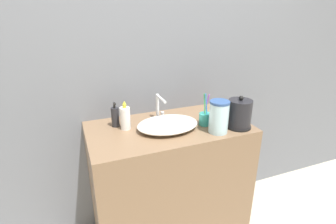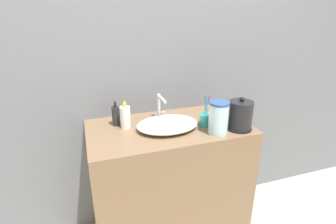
{
  "view_description": "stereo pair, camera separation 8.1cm",
  "coord_description": "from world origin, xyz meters",
  "px_view_note": "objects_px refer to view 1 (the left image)",
  "views": [
    {
      "loc": [
        -0.57,
        -1.14,
        1.61
      ],
      "look_at": [
        -0.01,
        0.28,
        1.01
      ],
      "focal_mm": 28.0,
      "sensor_mm": 36.0,
      "label": 1
    },
    {
      "loc": [
        -0.49,
        -1.17,
        1.61
      ],
      "look_at": [
        -0.01,
        0.28,
        1.01
      ],
      "focal_mm": 28.0,
      "sensor_mm": 36.0,
      "label": 2
    }
  ],
  "objects_px": {
    "toothbrush_cup": "(205,118)",
    "shampoo_bottle": "(125,118)",
    "mouthwash_bottle": "(222,109)",
    "water_pitcher": "(219,117)",
    "electric_kettle": "(239,115)",
    "lotion_bottle": "(115,117)",
    "faucet": "(159,105)"
  },
  "relations": [
    {
      "from": "toothbrush_cup",
      "to": "shampoo_bottle",
      "type": "height_order",
      "value": "toothbrush_cup"
    },
    {
      "from": "mouthwash_bottle",
      "to": "water_pitcher",
      "type": "distance_m",
      "value": 0.25
    },
    {
      "from": "shampoo_bottle",
      "to": "water_pitcher",
      "type": "distance_m",
      "value": 0.57
    },
    {
      "from": "electric_kettle",
      "to": "water_pitcher",
      "type": "bearing_deg",
      "value": -175.74
    },
    {
      "from": "toothbrush_cup",
      "to": "mouthwash_bottle",
      "type": "distance_m",
      "value": 0.19
    },
    {
      "from": "electric_kettle",
      "to": "shampoo_bottle",
      "type": "height_order",
      "value": "electric_kettle"
    },
    {
      "from": "shampoo_bottle",
      "to": "lotion_bottle",
      "type": "bearing_deg",
      "value": 129.17
    },
    {
      "from": "faucet",
      "to": "toothbrush_cup",
      "type": "relative_size",
      "value": 0.79
    },
    {
      "from": "toothbrush_cup",
      "to": "lotion_bottle",
      "type": "relative_size",
      "value": 1.34
    },
    {
      "from": "toothbrush_cup",
      "to": "mouthwash_bottle",
      "type": "xyz_separation_m",
      "value": [
        0.18,
        0.07,
        0.02
      ]
    },
    {
      "from": "faucet",
      "to": "electric_kettle",
      "type": "relative_size",
      "value": 0.81
    },
    {
      "from": "lotion_bottle",
      "to": "faucet",
      "type": "bearing_deg",
      "value": 1.4
    },
    {
      "from": "mouthwash_bottle",
      "to": "electric_kettle",
      "type": "bearing_deg",
      "value": -88.43
    },
    {
      "from": "lotion_bottle",
      "to": "toothbrush_cup",
      "type": "bearing_deg",
      "value": -19.27
    },
    {
      "from": "faucet",
      "to": "water_pitcher",
      "type": "height_order",
      "value": "water_pitcher"
    },
    {
      "from": "shampoo_bottle",
      "to": "electric_kettle",
      "type": "bearing_deg",
      "value": -19.58
    },
    {
      "from": "lotion_bottle",
      "to": "water_pitcher",
      "type": "distance_m",
      "value": 0.65
    },
    {
      "from": "toothbrush_cup",
      "to": "electric_kettle",
      "type": "bearing_deg",
      "value": -31.76
    },
    {
      "from": "mouthwash_bottle",
      "to": "toothbrush_cup",
      "type": "bearing_deg",
      "value": -157.38
    },
    {
      "from": "electric_kettle",
      "to": "water_pitcher",
      "type": "relative_size",
      "value": 1.06
    },
    {
      "from": "faucet",
      "to": "mouthwash_bottle",
      "type": "relative_size",
      "value": 1.35
    },
    {
      "from": "faucet",
      "to": "toothbrush_cup",
      "type": "distance_m",
      "value": 0.32
    },
    {
      "from": "electric_kettle",
      "to": "water_pitcher",
      "type": "distance_m",
      "value": 0.16
    },
    {
      "from": "electric_kettle",
      "to": "mouthwash_bottle",
      "type": "bearing_deg",
      "value": 91.57
    },
    {
      "from": "electric_kettle",
      "to": "faucet",
      "type": "bearing_deg",
      "value": 143.78
    },
    {
      "from": "electric_kettle",
      "to": "toothbrush_cup",
      "type": "height_order",
      "value": "toothbrush_cup"
    },
    {
      "from": "mouthwash_bottle",
      "to": "water_pitcher",
      "type": "height_order",
      "value": "water_pitcher"
    },
    {
      "from": "electric_kettle",
      "to": "shampoo_bottle",
      "type": "xyz_separation_m",
      "value": [
        -0.67,
        0.24,
        -0.01
      ]
    },
    {
      "from": "electric_kettle",
      "to": "toothbrush_cup",
      "type": "xyz_separation_m",
      "value": [
        -0.18,
        0.11,
        -0.04
      ]
    },
    {
      "from": "lotion_bottle",
      "to": "shampoo_bottle",
      "type": "bearing_deg",
      "value": -50.83
    },
    {
      "from": "mouthwash_bottle",
      "to": "lotion_bottle",
      "type": "bearing_deg",
      "value": 170.8
    },
    {
      "from": "lotion_bottle",
      "to": "shampoo_bottle",
      "type": "xyz_separation_m",
      "value": [
        0.05,
        -0.06,
        0.01
      ]
    }
  ]
}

